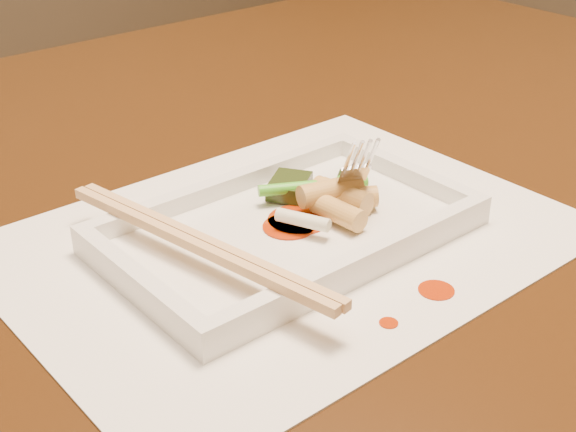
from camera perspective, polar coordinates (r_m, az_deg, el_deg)
table at (r=0.71m, az=-4.92°, el=-5.22°), size 1.40×0.90×0.75m
placemat at (r=0.58m, az=-0.00°, el=-1.62°), size 0.40×0.30×0.00m
sauce_splatter_a at (r=0.53m, az=10.50°, el=-5.20°), size 0.02×0.02×0.00m
sauce_splatter_b at (r=0.50m, az=7.17°, el=-7.55°), size 0.01×0.01×0.00m
plate_base at (r=0.58m, az=-0.00°, el=-1.21°), size 0.26×0.16×0.01m
plate_rim_far at (r=0.63m, az=-4.34°, el=2.24°), size 0.26×0.01×0.01m
plate_rim_near at (r=0.53m, az=5.16°, el=-3.23°), size 0.26×0.01×0.01m
plate_rim_left at (r=0.52m, az=-10.63°, el=-4.53°), size 0.01×0.14×0.01m
plate_rim_right at (r=0.65m, az=8.37°, el=3.11°), size 0.01×0.14×0.01m
veg_piece at (r=0.62m, az=0.10°, el=2.14°), size 0.05×0.04×0.01m
scallion_white at (r=0.57m, az=1.07°, el=-0.28°), size 0.03×0.04×0.01m
scallion_green at (r=0.61m, az=1.81°, el=2.15°), size 0.08×0.05×0.01m
chopstick_a at (r=0.53m, az=-6.83°, el=-2.02°), size 0.05×0.24×0.01m
chopstick_b at (r=0.53m, az=-6.11°, el=-1.74°), size 0.05×0.24×0.01m
fork at (r=0.60m, az=4.04°, el=8.04°), size 0.09×0.10×0.14m
sauce_blob_0 at (r=0.58m, az=0.04°, el=-0.77°), size 0.04×0.04×0.00m
sauce_blob_1 at (r=0.59m, az=0.76°, el=-0.25°), size 0.05×0.05×0.00m
rice_cake_0 at (r=0.61m, az=3.48°, el=1.59°), size 0.02×0.04×0.02m
rice_cake_1 at (r=0.58m, az=3.59°, el=0.30°), size 0.02×0.04×0.02m
rice_cake_2 at (r=0.60m, az=3.03°, el=1.79°), size 0.05×0.03×0.02m
rice_cake_3 at (r=0.60m, az=4.37°, el=1.31°), size 0.04×0.04×0.02m
rice_cake_4 at (r=0.60m, az=3.98°, el=1.36°), size 0.03×0.05×0.02m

